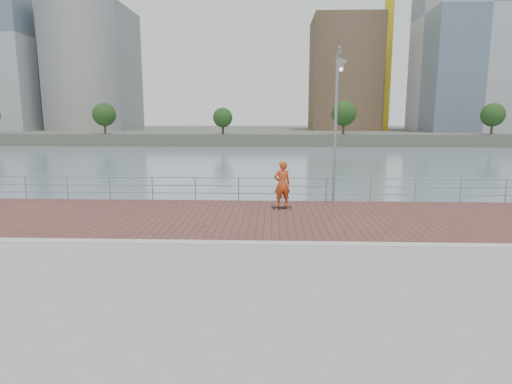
{
  "coord_description": "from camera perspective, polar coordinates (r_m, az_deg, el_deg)",
  "views": [
    {
      "loc": [
        0.6,
        -12.78,
        3.88
      ],
      "look_at": [
        0.0,
        2.0,
        1.3
      ],
      "focal_mm": 30.0,
      "sensor_mm": 36.0,
      "label": 1
    }
  ],
  "objects": [
    {
      "name": "brick_lane",
      "position": [
        16.84,
        0.22,
        -3.39
      ],
      "size": [
        40.0,
        6.8,
        0.02
      ],
      "primitive_type": "cube",
      "color": "brown",
      "rests_on": "seawall"
    },
    {
      "name": "far_shore",
      "position": [
        135.36,
        2.1,
        7.92
      ],
      "size": [
        320.0,
        95.0,
        2.5
      ],
      "primitive_type": "cube",
      "color": "#4C5142",
      "rests_on": "ground"
    },
    {
      "name": "skateboarder",
      "position": [
        18.19,
        3.51,
        1.05
      ],
      "size": [
        0.81,
        0.63,
        1.97
      ],
      "primitive_type": "imported",
      "rotation": [
        0.0,
        0.0,
        3.39
      ],
      "color": "#C6451A",
      "rests_on": "skateboard"
    },
    {
      "name": "guardrail",
      "position": [
        20.05,
        0.58,
        0.74
      ],
      "size": [
        39.06,
        0.06,
        1.13
      ],
      "color": "#8C9EA8",
      "rests_on": "brick_lane"
    },
    {
      "name": "skyline",
      "position": [
        121.93,
        16.6,
        18.64
      ],
      "size": [
        233.0,
        41.0,
        59.87
      ],
      "color": "#ADA38E",
      "rests_on": "far_shore"
    },
    {
      "name": "curb",
      "position": [
        13.36,
        -0.35,
        -6.85
      ],
      "size": [
        40.0,
        0.4,
        0.06
      ],
      "primitive_type": "cube",
      "color": "#B7B5AD",
      "rests_on": "seawall"
    },
    {
      "name": "street_lamp",
      "position": [
        19.02,
        10.87,
        11.98
      ],
      "size": [
        0.48,
        1.38,
        6.52
      ],
      "color": "gray",
      "rests_on": "brick_lane"
    },
    {
      "name": "skateboard",
      "position": [
        18.37,
        3.48,
        -2.03
      ],
      "size": [
        0.83,
        0.39,
        0.09
      ],
      "rotation": [
        0.0,
        0.0,
        0.24
      ],
      "color": "black",
      "rests_on": "brick_lane"
    },
    {
      "name": "shoreline_trees",
      "position": [
        92.08,
        15.39,
        9.87
      ],
      "size": [
        169.58,
        5.11,
        6.81
      ],
      "color": "#473323",
      "rests_on": "far_shore"
    },
    {
      "name": "tower_crane",
      "position": [
        123.42,
        16.15,
        23.41
      ],
      "size": [
        47.0,
        2.0,
        50.7
      ],
      "color": "gold",
      "rests_on": "far_shore"
    },
    {
      "name": "seawall",
      "position": [
        9.2,
        -1.92,
        -22.12
      ],
      "size": [
        40.0,
        24.0,
        2.0
      ],
      "primitive_type": "cube",
      "color": "gray",
      "rests_on": "ground"
    },
    {
      "name": "water",
      "position": [
        14.08,
        -0.34,
        -14.79
      ],
      "size": [
        400.0,
        400.0,
        0.0
      ],
      "primitive_type": "plane",
      "color": "slate",
      "rests_on": "ground"
    }
  ]
}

